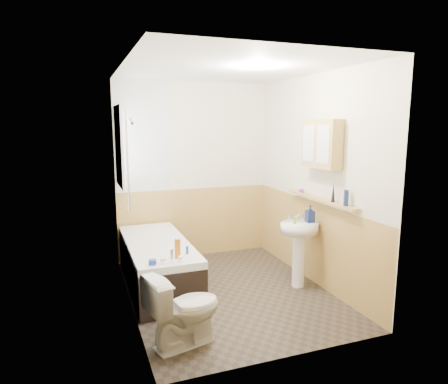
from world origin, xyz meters
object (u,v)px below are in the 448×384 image
Objects in this scene: toilet at (184,309)px; sink at (299,241)px; bathtub at (158,263)px; pine_shelf at (320,200)px; medicine_cabinet at (321,144)px.

sink is (1.60, 0.78, 0.23)m from toilet.
pine_shelf is at bearing -21.59° from bathtub.
medicine_cabinet is at bearing -83.74° from toilet.
medicine_cabinet reaches higher than bathtub.
medicine_cabinet is (1.77, 0.66, 1.37)m from toilet.
medicine_cabinet is at bearing -158.70° from pine_shelf.
pine_shelf reaches higher than bathtub.
pine_shelf is 2.11× the size of medicine_cabinet.
pine_shelf is at bearing -83.72° from toilet.
pine_shelf is at bearing 21.30° from medicine_cabinet.
sink is 1.16m from medicine_cabinet.
toilet is 1.11× the size of medicine_cabinet.
bathtub is 2.62× the size of toilet.
sink is 0.70× the size of pine_shelf.
sink is at bearing -78.29° from toilet.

